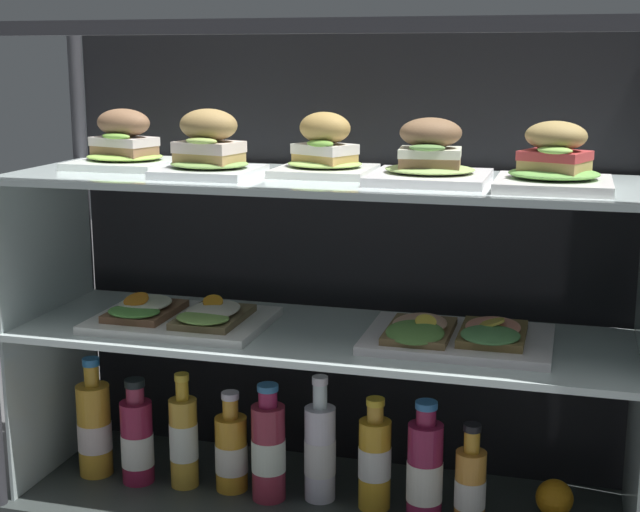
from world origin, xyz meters
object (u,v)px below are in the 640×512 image
object	(u,v)px
juice_bottle_back_left	(268,450)
juice_bottle_back_center	(425,471)
plated_roll_sandwich_far_right	(554,166)
plated_roll_sandwich_mid_left	(124,146)
juice_bottle_front_second	(94,428)
juice_bottle_back_right	(184,440)
juice_bottle_front_right_end	(375,461)
plated_roll_sandwich_far_left	(430,160)
juice_bottle_front_fourth	(322,452)
plated_roll_sandwich_center	(326,152)
open_sandwich_tray_near_right_corner	(179,316)
juice_bottle_near_post	(470,486)
juice_bottle_front_left_end	(231,452)
juice_bottle_front_middle	(137,441)
plated_roll_sandwich_left_of_center	(209,150)
orange_fruit_beside_bottles	(554,498)
open_sandwich_tray_left_of_center	(456,335)

from	to	relation	value
juice_bottle_back_left	juice_bottle_back_center	distance (m)	0.31
plated_roll_sandwich_far_right	juice_bottle_back_left	size ratio (longest dim) A/B	0.80
plated_roll_sandwich_mid_left	juice_bottle_front_second	bearing A→B (deg)	-136.07
juice_bottle_back_right	juice_bottle_front_right_end	bearing A→B (deg)	1.77
plated_roll_sandwich_far_left	juice_bottle_back_left	world-z (taller)	plated_roll_sandwich_far_left
plated_roll_sandwich_mid_left	plated_roll_sandwich_far_right	bearing A→B (deg)	-6.56
juice_bottle_front_fourth	plated_roll_sandwich_mid_left	bearing A→B (deg)	173.45
juice_bottle_back_left	juice_bottle_back_right	bearing A→B (deg)	177.34
juice_bottle_back_left	juice_bottle_front_right_end	bearing A→B (deg)	5.65
juice_bottle_back_center	juice_bottle_front_fourth	bearing A→B (deg)	174.71
plated_roll_sandwich_center	plated_roll_sandwich_far_right	bearing A→B (deg)	-11.42
juice_bottle_front_second	juice_bottle_front_right_end	xyz separation A→B (m)	(0.60, 0.01, -0.00)
plated_roll_sandwich_center	open_sandwich_tray_near_right_corner	world-z (taller)	plated_roll_sandwich_center
juice_bottle_back_center	juice_bottle_near_post	bearing A→B (deg)	-1.89
juice_bottle_front_second	juice_bottle_back_right	distance (m)	0.20
open_sandwich_tray_near_right_corner	juice_bottle_front_left_end	distance (m)	0.30
plated_roll_sandwich_mid_left	juice_bottle_near_post	size ratio (longest dim) A/B	0.97
juice_bottle_front_middle	juice_bottle_back_left	bearing A→B (deg)	0.15
plated_roll_sandwich_left_of_center	open_sandwich_tray_near_right_corner	xyz separation A→B (m)	(-0.08, 0.01, -0.33)
open_sandwich_tray_near_right_corner	orange_fruit_beside_bottles	world-z (taller)	open_sandwich_tray_near_right_corner
juice_bottle_front_second	juice_bottle_front_right_end	size ratio (longest dim) A/B	1.14
juice_bottle_back_left	orange_fruit_beside_bottles	bearing A→B (deg)	8.13
plated_roll_sandwich_mid_left	juice_bottle_front_middle	bearing A→B (deg)	-62.91
plated_roll_sandwich_mid_left	open_sandwich_tray_left_of_center	world-z (taller)	plated_roll_sandwich_mid_left
open_sandwich_tray_left_of_center	juice_bottle_near_post	world-z (taller)	open_sandwich_tray_left_of_center
plated_roll_sandwich_far_left	juice_bottle_front_left_end	xyz separation A→B (m)	(-0.39, 0.01, -0.60)
juice_bottle_back_right	juice_bottle_front_left_end	size ratio (longest dim) A/B	1.16
plated_roll_sandwich_center	juice_bottle_back_center	distance (m)	0.63
juice_bottle_front_left_end	juice_bottle_back_left	size ratio (longest dim) A/B	0.87
plated_roll_sandwich_left_of_center	juice_bottle_back_right	xyz separation A→B (m)	(-0.08, 0.02, -0.59)
plated_roll_sandwich_center	juice_bottle_back_left	size ratio (longest dim) A/B	0.74
plated_roll_sandwich_center	juice_bottle_front_middle	bearing A→B (deg)	-171.08
plated_roll_sandwich_far_left	plated_roll_sandwich_far_right	world-z (taller)	same
juice_bottle_near_post	juice_bottle_front_second	bearing A→B (deg)	179.42
plated_roll_sandwich_mid_left	juice_bottle_back_center	size ratio (longest dim) A/B	0.83
plated_roll_sandwich_left_of_center	plated_roll_sandwich_center	bearing A→B (deg)	19.70
plated_roll_sandwich_left_of_center	juice_bottle_front_middle	size ratio (longest dim) A/B	0.79
juice_bottle_front_left_end	juice_bottle_near_post	xyz separation A→B (m)	(0.48, -0.02, -0.00)
open_sandwich_tray_left_of_center	juice_bottle_front_second	distance (m)	0.79
plated_roll_sandwich_mid_left	juice_bottle_back_center	distance (m)	0.87
plated_roll_sandwich_center	open_sandwich_tray_near_right_corner	size ratio (longest dim) A/B	0.52
plated_roll_sandwich_center	plated_roll_sandwich_far_left	distance (m)	0.21
open_sandwich_tray_near_right_corner	juice_bottle_near_post	size ratio (longest dim) A/B	1.70
open_sandwich_tray_left_of_center	juice_bottle_front_middle	world-z (taller)	open_sandwich_tray_left_of_center
plated_roll_sandwich_far_left	open_sandwich_tray_left_of_center	size ratio (longest dim) A/B	0.61
juice_bottle_front_second	juice_bottle_back_left	size ratio (longest dim) A/B	1.07
open_sandwich_tray_near_right_corner	plated_roll_sandwich_far_left	bearing A→B (deg)	1.90
plated_roll_sandwich_mid_left	plated_roll_sandwich_center	bearing A→B (deg)	-1.66
juice_bottle_back_center	plated_roll_sandwich_center	bearing A→B (deg)	165.10
juice_bottle_front_fourth	juice_bottle_front_right_end	world-z (taller)	juice_bottle_front_fourth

